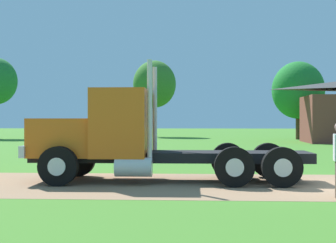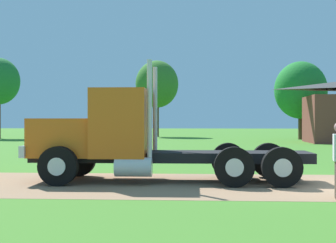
{
  "view_description": "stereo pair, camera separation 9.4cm",
  "coord_description": "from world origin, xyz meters",
  "views": [
    {
      "loc": [
        -3.9,
        -13.82,
        1.76
      ],
      "look_at": [
        -4.73,
        0.43,
        1.74
      ],
      "focal_mm": 53.81,
      "sensor_mm": 36.0,
      "label": 1
    },
    {
      "loc": [
        -3.8,
        -13.81,
        1.76
      ],
      "look_at": [
        -4.73,
        0.43,
        1.74
      ],
      "focal_mm": 53.81,
      "sensor_mm": 36.0,
      "label": 2
    }
  ],
  "objects": [
    {
      "name": "tree_mid",
      "position": [
        -8.58,
        40.98,
        5.74
      ],
      "size": [
        4.69,
        4.69,
        8.34
      ],
      "color": "#513823",
      "rests_on": "ground_plane"
    },
    {
      "name": "truck_foreground_white",
      "position": [
        -5.94,
        0.69,
        1.23
      ],
      "size": [
        8.09,
        2.8,
        3.42
      ],
      "color": "black",
      "rests_on": "ground_plane"
    },
    {
      "name": "tree_right",
      "position": [
        5.53,
        33.91,
        4.61
      ],
      "size": [
        4.88,
        4.88,
        7.3
      ],
      "color": "#513823",
      "rests_on": "ground_plane"
    }
  ]
}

